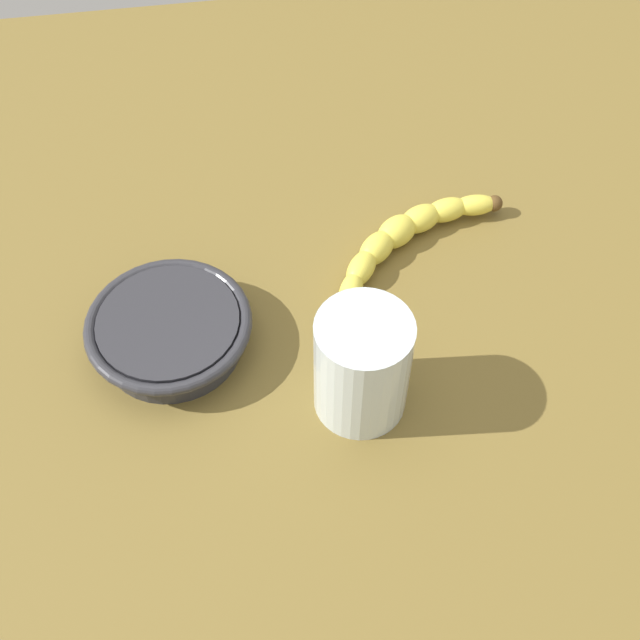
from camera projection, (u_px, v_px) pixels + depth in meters
wooden_tabletop at (372, 337)px, 80.21cm from camera, size 120.00×120.00×3.00cm
banana at (404, 237)px, 84.07cm from camera, size 20.50×14.01×3.22cm
smoothie_glass at (362, 368)px, 69.81cm from camera, size 8.45×8.45×11.28cm
ceramic_bowl at (170, 330)px, 75.83cm from camera, size 15.76×15.76×4.04cm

